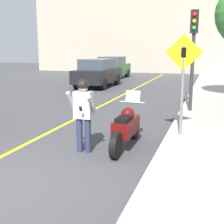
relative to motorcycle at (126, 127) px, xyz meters
name	(u,v)px	position (x,y,z in m)	size (l,w,h in m)	color
road_center_line	(85,114)	(-2.39, 3.19, -0.49)	(0.12, 36.00, 0.01)	yellow
building_backdrop	(174,28)	(-1.79, 23.19, 3.65)	(28.00, 1.20, 8.27)	#B2A38E
motorcycle	(126,127)	(0.00, 0.00, 0.00)	(0.62, 2.18, 1.27)	black
person_biker	(83,109)	(-0.82, -0.61, 0.51)	(0.59, 0.46, 1.65)	#282D4C
crossing_sign	(183,75)	(1.15, 1.08, 1.16)	(0.91, 0.08, 2.52)	slate
traffic_light	(193,41)	(1.16, 4.35, 2.04)	(0.26, 0.30, 3.42)	#2D2D30
parked_car_black	(98,73)	(-4.77, 10.87, 0.37)	(1.88, 4.20, 1.68)	black
parked_car_green	(113,67)	(-5.59, 16.41, 0.37)	(1.88, 4.20, 1.68)	black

